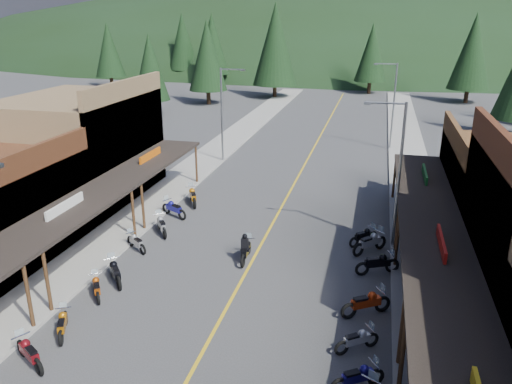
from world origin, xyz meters
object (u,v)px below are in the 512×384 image
Objects in this scene: bike_west_9 at (136,241)px; bike_east_6 at (358,376)px; pine_0 at (109,50)px; rider_on_bike at (246,249)px; streetlight_3 at (392,102)px; streetlight_2 at (397,169)px; bike_west_12 at (193,195)px; bike_west_5 at (29,352)px; pedestrian_east_b at (400,219)px; pine_3 at (372,52)px; bike_west_11 at (174,208)px; bike_east_7 at (357,339)px; bike_east_8 at (366,302)px; bike_east_9 at (378,262)px; bike_west_7 at (97,286)px; bike_east_10 at (370,241)px; streetlight_1 at (223,111)px; pedestrian_east_a at (412,326)px; bike_west_10 at (161,224)px; pine_7 at (183,42)px; pine_1 at (212,44)px; bike_west_8 at (115,271)px; shop_west_3 at (82,148)px; pine_4 at (472,51)px; bike_west_6 at (62,323)px; pine_2 at (275,44)px; pine_8 at (150,68)px; bike_east_11 at (364,235)px; pine_10 at (207,55)px.

bike_east_6 is at bearing -88.03° from bike_west_9.
rider_on_bike is (39.67, -57.54, -5.83)m from pine_0.
streetlight_3 is at bearing 145.32° from bike_east_6.
streetlight_2 is 3.49× the size of bike_west_12.
pedestrian_east_b is at bearing -10.62° from bike_west_5.
pine_3 is at bearing 92.91° from streetlight_2.
bike_west_11 is 2.40m from bike_west_12.
bike_east_7 is 0.82× the size of bike_east_8.
pine_0 is 73.97m from bike_east_9.
bike_east_9 reaches higher than bike_west_7.
rider_on_bike reaches higher than bike_east_10.
streetlight_1 is at bearing 134.80° from streetlight_2.
bike_west_7 is 0.82× the size of bike_west_12.
bike_west_12 is at bearing 125.30° from rider_on_bike.
pedestrian_east_a is at bearing -75.47° from bike_west_9.
bike_east_7 is at bearing -31.56° from bike_east_9.
streetlight_3 reaches higher than bike_west_10.
bike_west_12 reaches higher than bike_east_6.
pine_1 is at bearing -36.87° from pine_7.
bike_west_7 is (-9.97, -66.57, -5.95)m from pine_3.
bike_west_8 is at bearing -117.85° from bike_west_12.
pine_0 is 61.21m from bike_west_12.
bike_east_9 is (0.52, 8.45, 0.07)m from bike_east_6.
pine_0 reaches higher than shop_west_3.
shop_west_3 is at bearing -150.79° from bike_east_8.
bike_west_9 is (-24.40, -55.81, -6.70)m from pine_4.
streetlight_2 is at bearing -43.71° from bike_west_12.
bike_west_5 is 1.93m from bike_west_6.
pine_2 is 16.19m from pine_3.
bike_west_7 is at bearing -92.71° from bike_east_9.
streetlight_1 is 51.93m from pine_0.
bike_west_9 is (-0.43, 4.76, 0.00)m from bike_west_7.
bike_west_10 is at bearing -64.40° from pine_8.
bike_east_10 is at bearing -135.30° from streetlight_2.
bike_west_10 is 1.10× the size of bike_east_11.
pine_7 is 1.08× the size of pine_10.
streetlight_2 is 3.50× the size of bike_east_8.
pedestrian_east_a is at bearing 8.83° from bike_east_8.
pine_4 is at bearing 4.09° from pine_2.
bike_east_11 reaches higher than bike_west_7.
pine_8 is at bearing 54.66° from bike_west_11.
shop_west_3 is at bearing -160.10° from bike_east_7.
bike_west_9 is at bearing -75.03° from pine_1.
pine_3 is 72.31m from bike_west_5.
pine_0 is at bearing -174.81° from pine_3.
pedestrian_east_b reaches higher than bike_east_9.
bike_west_9 is 12.59m from bike_east_10.
bike_west_7 is at bearing -139.57° from bike_west_9.
pine_7 is at bearing 48.71° from bike_west_11.
pine_3 reaches higher than bike_west_12.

